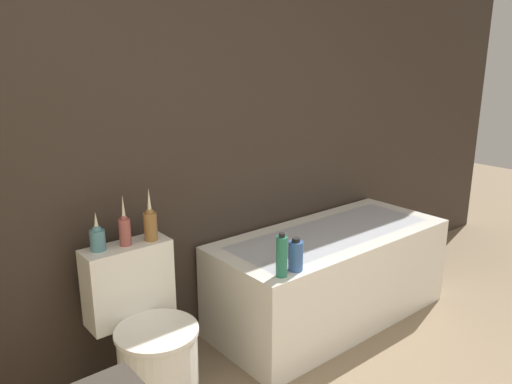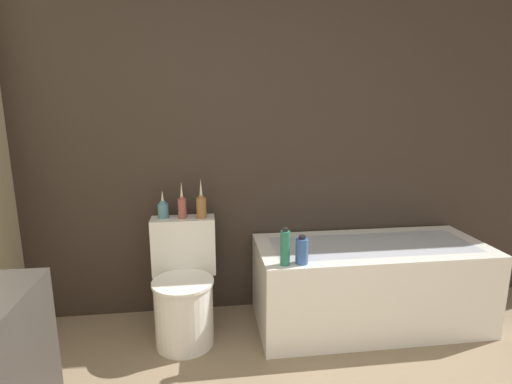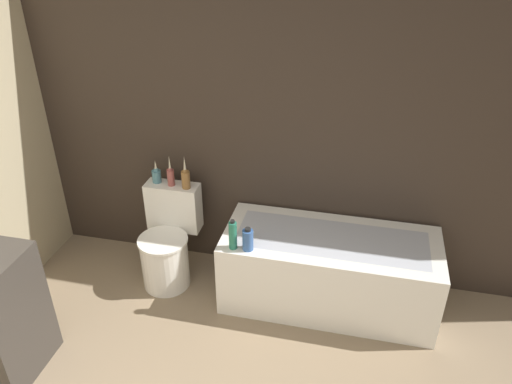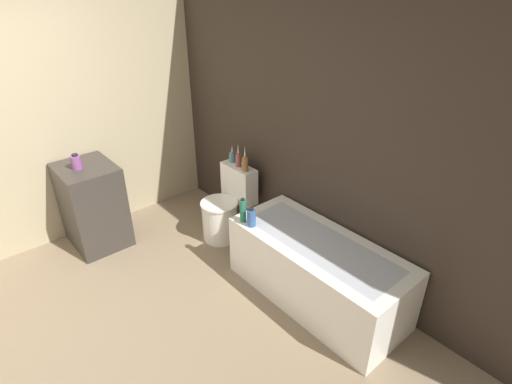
# 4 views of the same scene
# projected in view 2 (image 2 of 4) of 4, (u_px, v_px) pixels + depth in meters

# --- Properties ---
(wall_back_tiled) EXTENTS (6.40, 0.06, 2.60)m
(wall_back_tiled) POSITION_uv_depth(u_px,v_px,m) (249.00, 135.00, 2.83)
(wall_back_tiled) COLOR #332821
(wall_back_tiled) RESTS_ON ground_plane
(bathtub) EXTENTS (1.56, 0.67, 0.58)m
(bathtub) POSITION_uv_depth(u_px,v_px,m) (370.00, 283.00, 2.78)
(bathtub) COLOR white
(bathtub) RESTS_ON ground
(toilet) EXTENTS (0.43, 0.55, 0.77)m
(toilet) POSITION_uv_depth(u_px,v_px,m) (184.00, 290.00, 2.60)
(toilet) COLOR white
(toilet) RESTS_ON ground
(vase_gold) EXTENTS (0.07, 0.07, 0.19)m
(vase_gold) POSITION_uv_depth(u_px,v_px,m) (163.00, 209.00, 2.67)
(vase_gold) COLOR teal
(vase_gold) RESTS_ON toilet
(vase_silver) EXTENTS (0.06, 0.06, 0.25)m
(vase_silver) POSITION_uv_depth(u_px,v_px,m) (182.00, 206.00, 2.66)
(vase_silver) COLOR #994C47
(vase_silver) RESTS_ON toilet
(vase_bronze) EXTENTS (0.07, 0.07, 0.27)m
(vase_bronze) POSITION_uv_depth(u_px,v_px,m) (201.00, 205.00, 2.66)
(vase_bronze) COLOR olive
(vase_bronze) RESTS_ON toilet
(shampoo_bottle_tall) EXTENTS (0.06, 0.06, 0.23)m
(shampoo_bottle_tall) POSITION_uv_depth(u_px,v_px,m) (285.00, 248.00, 2.35)
(shampoo_bottle_tall) COLOR #267259
(shampoo_bottle_tall) RESTS_ON bathtub
(shampoo_bottle_short) EXTENTS (0.08, 0.08, 0.18)m
(shampoo_bottle_short) POSITION_uv_depth(u_px,v_px,m) (302.00, 251.00, 2.38)
(shampoo_bottle_short) COLOR #335999
(shampoo_bottle_short) RESTS_ON bathtub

